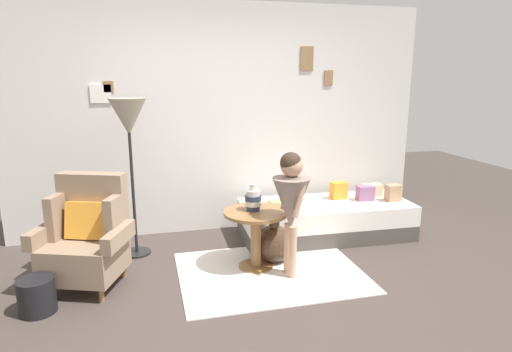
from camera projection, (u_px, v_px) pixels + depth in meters
ground_plane at (267, 306)px, 3.51m from camera, size 12.00×12.00×0.00m
gallery_wall at (222, 120)px, 5.06m from camera, size 4.80×0.12×2.60m
rug at (270, 272)px, 4.11m from camera, size 1.68×1.30×0.01m
armchair at (87, 237)px, 3.80m from camera, size 0.88×0.77×0.97m
daybed at (325, 219)px, 4.99m from camera, size 1.93×0.86×0.40m
pillow_head at (393, 193)px, 4.99m from camera, size 0.17×0.13×0.19m
pillow_mid at (372, 191)px, 5.16m from camera, size 0.22×0.12×0.15m
pillow_back at (365, 193)px, 5.02m from camera, size 0.19×0.13×0.17m
pillow_extra at (339, 190)px, 5.08m from camera, size 0.19×0.14×0.20m
side_table at (256, 227)px, 4.13m from camera, size 0.61×0.61×0.57m
vase_striped at (253, 200)px, 4.10m from camera, size 0.16×0.16×0.25m
floor_lamp at (129, 123)px, 4.24m from camera, size 0.36×0.36×1.59m
person_child at (291, 198)px, 3.88m from camera, size 0.34×0.34×1.16m
book_on_daybed at (279, 202)px, 4.91m from camera, size 0.23×0.17×0.03m
demijohn_near at (274, 243)px, 4.31m from camera, size 0.37×0.37×0.46m
magazine_basket at (37, 296)px, 3.40m from camera, size 0.28×0.28×0.28m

